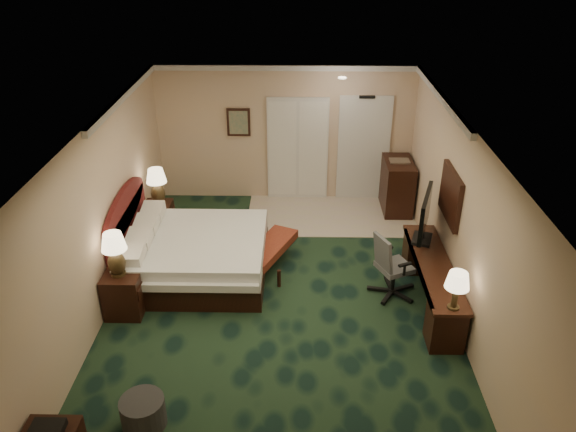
{
  "coord_description": "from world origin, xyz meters",
  "views": [
    {
      "loc": [
        0.24,
        -6.72,
        5.06
      ],
      "look_at": [
        0.11,
        0.6,
        1.2
      ],
      "focal_mm": 35.0,
      "sensor_mm": 36.0,
      "label": 1
    }
  ],
  "objects_px": {
    "bed": "(198,256)",
    "bed_bench": "(270,256)",
    "nightstand_near": "(125,292)",
    "desk_chair": "(395,264)",
    "tv": "(425,218)",
    "lamp_near": "(115,254)",
    "desk": "(431,284)",
    "ottoman": "(143,412)",
    "minibar": "(397,186)",
    "nightstand_far": "(159,219)",
    "lamp_far": "(157,186)"
  },
  "relations": [
    {
      "from": "bed_bench",
      "to": "minibar",
      "type": "height_order",
      "value": "minibar"
    },
    {
      "from": "tv",
      "to": "desk_chair",
      "type": "xyz_separation_m",
      "value": [
        -0.47,
        -0.45,
        -0.55
      ]
    },
    {
      "from": "bed",
      "to": "lamp_near",
      "type": "xyz_separation_m",
      "value": [
        -0.93,
        -1.01,
        0.65
      ]
    },
    {
      "from": "lamp_near",
      "to": "minibar",
      "type": "height_order",
      "value": "lamp_near"
    },
    {
      "from": "bed_bench",
      "to": "bed",
      "type": "bearing_deg",
      "value": -144.47
    },
    {
      "from": "ottoman",
      "to": "bed_bench",
      "type": "bearing_deg",
      "value": 68.87
    },
    {
      "from": "tv",
      "to": "nightstand_far",
      "type": "bearing_deg",
      "value": -178.68
    },
    {
      "from": "nightstand_near",
      "to": "tv",
      "type": "height_order",
      "value": "tv"
    },
    {
      "from": "ottoman",
      "to": "minibar",
      "type": "height_order",
      "value": "minibar"
    },
    {
      "from": "nightstand_far",
      "to": "desk",
      "type": "height_order",
      "value": "desk"
    },
    {
      "from": "lamp_near",
      "to": "tv",
      "type": "xyz_separation_m",
      "value": [
        4.43,
        0.99,
        0.09
      ]
    },
    {
      "from": "nightstand_far",
      "to": "minibar",
      "type": "distance_m",
      "value": 4.56
    },
    {
      "from": "nightstand_near",
      "to": "ottoman",
      "type": "bearing_deg",
      "value": -70.05
    },
    {
      "from": "bed_bench",
      "to": "desk_chair",
      "type": "bearing_deg",
      "value": 4.29
    },
    {
      "from": "nightstand_near",
      "to": "bed",
      "type": "bearing_deg",
      "value": 47.32
    },
    {
      "from": "nightstand_near",
      "to": "desk_chair",
      "type": "bearing_deg",
      "value": 7.18
    },
    {
      "from": "desk",
      "to": "desk_chair",
      "type": "xyz_separation_m",
      "value": [
        -0.52,
        0.22,
        0.18
      ]
    },
    {
      "from": "nightstand_near",
      "to": "lamp_far",
      "type": "bearing_deg",
      "value": 89.87
    },
    {
      "from": "nightstand_near",
      "to": "lamp_near",
      "type": "bearing_deg",
      "value": -130.19
    },
    {
      "from": "tv",
      "to": "lamp_near",
      "type": "bearing_deg",
      "value": -149.41
    },
    {
      "from": "bed",
      "to": "lamp_near",
      "type": "distance_m",
      "value": 1.51
    },
    {
      "from": "nightstand_far",
      "to": "tv",
      "type": "height_order",
      "value": "tv"
    },
    {
      "from": "bed",
      "to": "desk_chair",
      "type": "height_order",
      "value": "desk_chair"
    },
    {
      "from": "desk",
      "to": "minibar",
      "type": "bearing_deg",
      "value": 90.81
    },
    {
      "from": "desk_chair",
      "to": "lamp_near",
      "type": "bearing_deg",
      "value": 163.26
    },
    {
      "from": "lamp_near",
      "to": "nightstand_far",
      "type": "bearing_deg",
      "value": 89.71
    },
    {
      "from": "nightstand_far",
      "to": "lamp_near",
      "type": "xyz_separation_m",
      "value": [
        -0.01,
        -2.32,
        0.69
      ]
    },
    {
      "from": "bed_bench",
      "to": "minibar",
      "type": "distance_m",
      "value": 3.22
    },
    {
      "from": "bed_bench",
      "to": "desk_chair",
      "type": "xyz_separation_m",
      "value": [
        1.91,
        -0.69,
        0.31
      ]
    },
    {
      "from": "nightstand_far",
      "to": "lamp_near",
      "type": "distance_m",
      "value": 2.42
    },
    {
      "from": "bed",
      "to": "bed_bench",
      "type": "relative_size",
      "value": 1.67
    },
    {
      "from": "nightstand_near",
      "to": "tv",
      "type": "distance_m",
      "value": 4.56
    },
    {
      "from": "bed_bench",
      "to": "ottoman",
      "type": "height_order",
      "value": "bed_bench"
    },
    {
      "from": "bed",
      "to": "nightstand_far",
      "type": "relative_size",
      "value": 3.61
    },
    {
      "from": "ottoman",
      "to": "minibar",
      "type": "bearing_deg",
      "value": 56.09
    },
    {
      "from": "minibar",
      "to": "desk",
      "type": "bearing_deg",
      "value": -89.19
    },
    {
      "from": "lamp_far",
      "to": "tv",
      "type": "distance_m",
      "value": 4.6
    },
    {
      "from": "bed",
      "to": "tv",
      "type": "height_order",
      "value": "tv"
    },
    {
      "from": "nightstand_near",
      "to": "bed_bench",
      "type": "distance_m",
      "value": 2.35
    },
    {
      "from": "ottoman",
      "to": "tv",
      "type": "xyz_separation_m",
      "value": [
        3.64,
        3.03,
        0.9
      ]
    },
    {
      "from": "desk",
      "to": "ottoman",
      "type": "bearing_deg",
      "value": -147.42
    },
    {
      "from": "nightstand_near",
      "to": "ottoman",
      "type": "relative_size",
      "value": 1.31
    },
    {
      "from": "nightstand_far",
      "to": "ottoman",
      "type": "height_order",
      "value": "nightstand_far"
    },
    {
      "from": "desk",
      "to": "tv",
      "type": "distance_m",
      "value": 1.0
    },
    {
      "from": "nightstand_near",
      "to": "nightstand_far",
      "type": "height_order",
      "value": "nightstand_near"
    },
    {
      "from": "ottoman",
      "to": "desk_chair",
      "type": "bearing_deg",
      "value": 39.14
    },
    {
      "from": "bed",
      "to": "minibar",
      "type": "bearing_deg",
      "value": 34.03
    },
    {
      "from": "lamp_near",
      "to": "desk",
      "type": "height_order",
      "value": "lamp_near"
    },
    {
      "from": "desk",
      "to": "tv",
      "type": "relative_size",
      "value": 2.3
    },
    {
      "from": "nightstand_far",
      "to": "lamp_near",
      "type": "relative_size",
      "value": 0.9
    }
  ]
}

